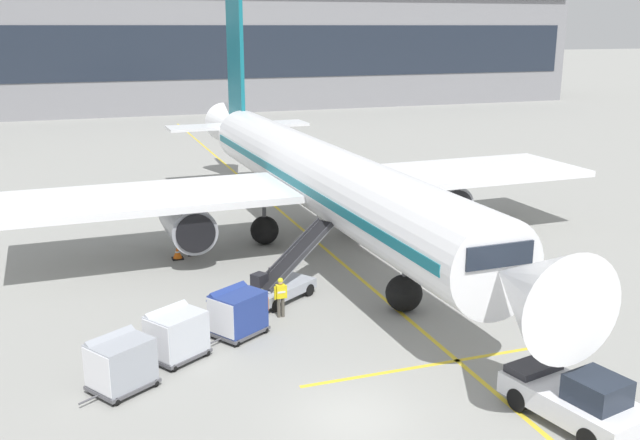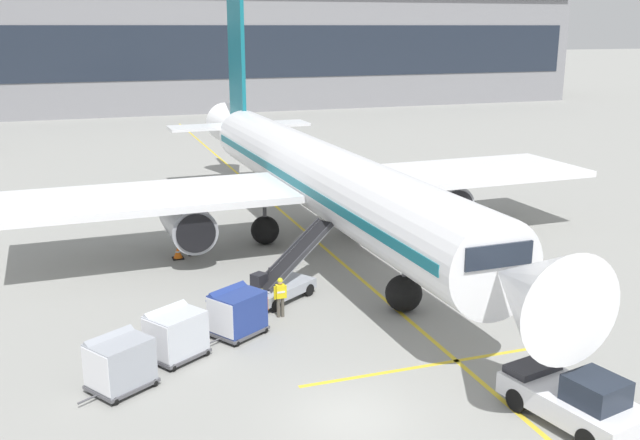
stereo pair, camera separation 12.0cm
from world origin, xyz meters
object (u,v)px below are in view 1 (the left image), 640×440
baggage_cart_second (176,333)px  ground_crew_by_carts (262,306)px  baggage_cart_lead (237,312)px  ground_crew_by_loader (281,295)px  parked_airplane (316,176)px  belt_loader (283,280)px  baggage_cart_third (120,362)px  safety_cone_engine_keepout (192,249)px  safety_cone_wingtip (177,253)px  pushback_tug (576,398)px

baggage_cart_second → ground_crew_by_carts: 3.95m
baggage_cart_lead → ground_crew_by_carts: baggage_cart_lead is taller
ground_crew_by_loader → ground_crew_by_carts: (-1.08, -0.98, 0.00)m
parked_airplane → belt_loader: bearing=-119.0°
parked_airplane → baggage_cart_second: size_ratio=15.70×
baggage_cart_third → safety_cone_engine_keepout: baggage_cart_third is taller
baggage_cart_second → parked_airplane: bearing=51.6°
safety_cone_wingtip → ground_crew_by_carts: bearing=-79.6°
pushback_tug → ground_crew_by_carts: (-7.34, 10.05, 0.17)m
pushback_tug → ground_crew_by_loader: (-6.26, 11.03, 0.17)m
ground_crew_by_carts → safety_cone_engine_keepout: 10.83m
pushback_tug → safety_cone_engine_keepout: size_ratio=7.66×
belt_loader → baggage_cart_third: (-7.53, -6.32, 0.13)m
baggage_cart_lead → pushback_tug: (8.40, -9.83, -0.17)m
belt_loader → ground_crew_by_carts: 3.53m
baggage_cart_lead → ground_crew_by_carts: size_ratio=1.56×
parked_airplane → pushback_tug: bearing=-86.2°
parked_airplane → ground_crew_by_loader: parked_airplane is taller
parked_airplane → pushback_tug: 20.91m
pushback_tug → baggage_cart_second: bearing=142.2°
baggage_cart_lead → baggage_cart_third: same height
baggage_cart_third → ground_crew_by_carts: (5.75, 3.27, -0.00)m
belt_loader → safety_cone_engine_keepout: belt_loader is taller
baggage_cart_lead → ground_crew_by_loader: size_ratio=1.56×
baggage_cart_second → pushback_tug: 13.92m
ground_crew_by_loader → baggage_cart_second: bearing=-152.2°
baggage_cart_second → safety_cone_engine_keepout: bearing=78.0°
baggage_cart_second → ground_crew_by_loader: bearing=27.8°
pushback_tug → ground_crew_by_carts: 12.44m
baggage_cart_lead → safety_cone_engine_keepout: size_ratio=4.40×
parked_airplane → ground_crew_by_loader: 11.15m
ground_crew_by_loader → baggage_cart_lead: bearing=-150.6°
parked_airplane → safety_cone_engine_keepout: bearing=178.6°
parked_airplane → pushback_tug: (1.38, -20.64, -3.03)m
belt_loader → baggage_cart_second: bearing=-139.9°
belt_loader → parked_airplane: bearing=61.0°
safety_cone_wingtip → pushback_tug: bearing=-65.6°
baggage_cart_second → pushback_tug: bearing=-37.8°
baggage_cart_second → baggage_cart_third: bearing=-140.1°
safety_cone_engine_keepout → baggage_cart_lead: bearing=-90.1°
ground_crew_by_loader → safety_cone_engine_keepout: ground_crew_by_loader is taller
baggage_cart_third → pushback_tug: size_ratio=0.57×
baggage_cart_third → baggage_cart_second: bearing=39.9°
ground_crew_by_loader → parked_airplane: bearing=63.1°
belt_loader → baggage_cart_third: belt_loader is taller
belt_loader → ground_crew_by_loader: (-0.70, -2.07, 0.13)m
baggage_cart_second → ground_crew_by_loader: (4.73, 2.49, -0.00)m
safety_cone_engine_keepout → pushback_tug: bearing=-68.1°
belt_loader → baggage_cart_third: bearing=-140.0°
ground_crew_by_loader → pushback_tug: bearing=-60.4°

